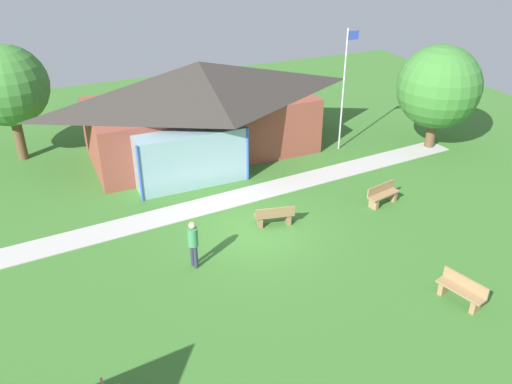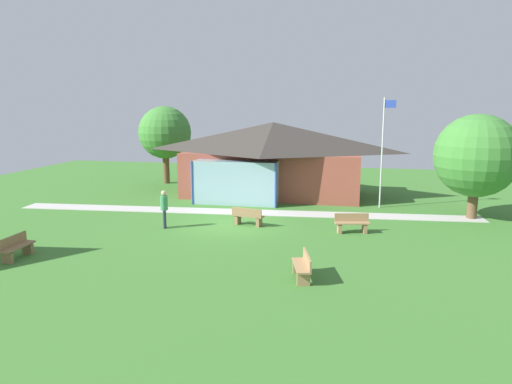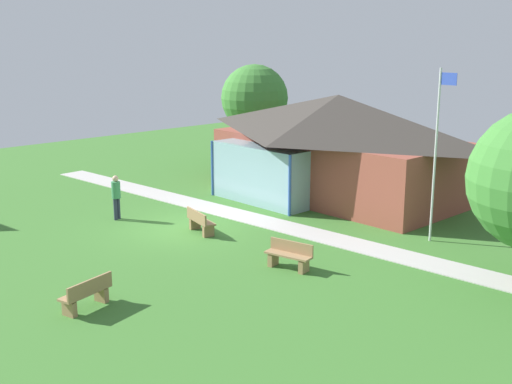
# 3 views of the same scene
# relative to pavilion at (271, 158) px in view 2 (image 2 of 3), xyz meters

# --- Properties ---
(ground_plane) EXTENTS (44.00, 44.00, 0.00)m
(ground_plane) POSITION_rel_pavilion_xyz_m (-0.65, -7.69, -2.33)
(ground_plane) COLOR #3D752D
(pavilion) EXTENTS (11.55, 6.95, 4.49)m
(pavilion) POSITION_rel_pavilion_xyz_m (0.00, 0.00, 0.00)
(pavilion) COLOR brown
(pavilion) RESTS_ON ground_plane
(footpath) EXTENTS (24.09, 3.04, 0.03)m
(footpath) POSITION_rel_pavilion_xyz_m (-0.65, -5.07, -2.32)
(footpath) COLOR #BCB7B2
(footpath) RESTS_ON ground_plane
(flagpole) EXTENTS (0.64, 0.08, 5.93)m
(flagpole) POSITION_rel_pavilion_xyz_m (6.46, -2.38, 0.92)
(flagpole) COLOR silver
(flagpole) RESTS_ON ground_plane
(bench_rear_near_path) EXTENTS (1.56, 0.76, 0.84)m
(bench_rear_near_path) POSITION_rel_pavilion_xyz_m (0.23, -7.62, -1.93)
(bench_rear_near_path) COLOR olive
(bench_rear_near_path) RESTS_ON ground_plane
(bench_mid_right) EXTENTS (1.56, 0.74, 0.84)m
(bench_mid_right) POSITION_rel_pavilion_xyz_m (4.98, -7.94, -1.93)
(bench_mid_right) COLOR #9E7A51
(bench_mid_right) RESTS_ON ground_plane
(bench_front_left) EXTENTS (0.46, 1.51, 0.84)m
(bench_front_left) POSITION_rel_pavilion_xyz_m (-7.00, -14.01, -1.93)
(bench_front_left) COLOR olive
(bench_front_left) RESTS_ON ground_plane
(bench_front_right) EXTENTS (0.79, 1.56, 0.84)m
(bench_front_right) POSITION_rel_pavilion_xyz_m (3.46, -13.95, -1.93)
(bench_front_right) COLOR #9E7A51
(bench_front_right) RESTS_ON ground_plane
(visitor_strolling_lawn) EXTENTS (0.34, 0.34, 1.74)m
(visitor_strolling_lawn) POSITION_rel_pavilion_xyz_m (-3.38, -8.86, -1.31)
(visitor_strolling_lawn) COLOR #2D3347
(visitor_strolling_lawn) RESTS_ON ground_plane
(tree_behind_pavilion_left) EXTENTS (3.68, 3.68, 5.45)m
(tree_behind_pavilion_left) POSITION_rel_pavilion_xyz_m (-8.13, 2.91, 1.26)
(tree_behind_pavilion_left) COLOR brown
(tree_behind_pavilion_left) RESTS_ON ground_plane
(tree_east_hedge) EXTENTS (4.01, 4.01, 5.12)m
(tree_east_hedge) POSITION_rel_pavilion_xyz_m (10.75, -4.08, 0.77)
(tree_east_hedge) COLOR brown
(tree_east_hedge) RESTS_ON ground_plane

